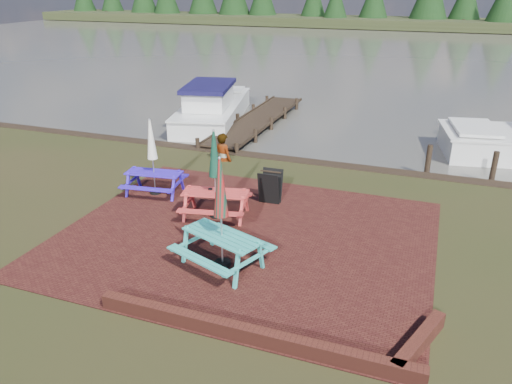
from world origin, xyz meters
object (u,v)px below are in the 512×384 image
object	(u,v)px
chalkboard	(270,187)
picnic_table_teal	(222,230)
picnic_table_blue	(154,169)
boat_jetty	(213,109)
picnic_table_red	(215,188)
person	(223,134)
jetty	(256,120)

from	to	relation	value
chalkboard	picnic_table_teal	bearing A→B (deg)	-89.70
picnic_table_blue	boat_jetty	bearing A→B (deg)	96.19
picnic_table_teal	boat_jetty	world-z (taller)	picnic_table_teal
picnic_table_red	person	size ratio (longest dim) A/B	1.23
picnic_table_blue	picnic_table_teal	bearing A→B (deg)	-48.54
picnic_table_red	jetty	xyz separation A→B (m)	(-2.35, 9.47, -0.73)
jetty	boat_jetty	world-z (taller)	boat_jetty
chalkboard	jetty	size ratio (longest dim) A/B	0.11
chalkboard	person	distance (m)	4.03
picnic_table_blue	picnic_table_red	bearing A→B (deg)	-26.83
picnic_table_teal	picnic_table_blue	size ratio (longest dim) A/B	1.12
jetty	person	size ratio (longest dim) A/B	4.66
picnic_table_teal	picnic_table_red	bearing A→B (deg)	138.34
boat_jetty	person	size ratio (longest dim) A/B	3.85
picnic_table_teal	picnic_table_red	world-z (taller)	picnic_table_teal
boat_jetty	picnic_table_teal	bearing A→B (deg)	-77.31
picnic_table_teal	picnic_table_blue	world-z (taller)	picnic_table_teal
picnic_table_teal	picnic_table_blue	bearing A→B (deg)	159.89
jetty	chalkboard	bearing A→B (deg)	-67.15
picnic_table_red	jetty	bearing A→B (deg)	92.49
picnic_table_teal	person	distance (m)	7.12
picnic_table_blue	jetty	world-z (taller)	picnic_table_blue
picnic_table_blue	jetty	bearing A→B (deg)	82.09
chalkboard	jetty	bearing A→B (deg)	111.41
boat_jetty	picnic_table_blue	bearing A→B (deg)	-89.16
picnic_table_blue	boat_jetty	world-z (taller)	picnic_table_blue
picnic_table_red	boat_jetty	bearing A→B (deg)	103.96
picnic_table_teal	jetty	distance (m)	12.25
picnic_table_red	jetty	world-z (taller)	picnic_table_red
picnic_table_red	chalkboard	bearing A→B (deg)	41.00
picnic_table_teal	picnic_table_blue	xyz separation A→B (m)	(-3.54, 3.04, -0.09)
chalkboard	person	xyz separation A→B (m)	(-2.75, 2.91, 0.48)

